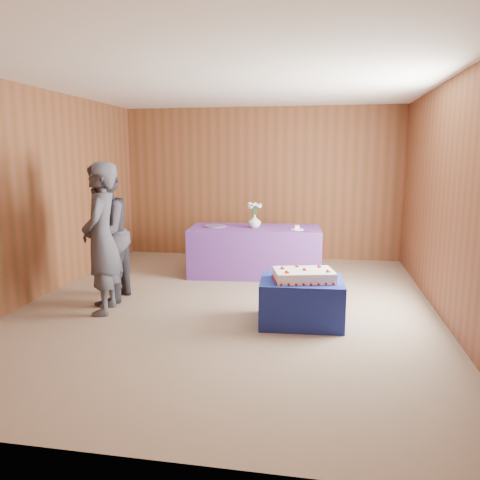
% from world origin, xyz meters
% --- Properties ---
extents(ground, '(6.00, 6.00, 0.00)m').
position_xyz_m(ground, '(0.00, 0.00, 0.00)').
color(ground, '#866D5C').
rests_on(ground, ground).
extents(room_shell, '(5.04, 6.04, 2.72)m').
position_xyz_m(room_shell, '(0.00, 0.00, 1.80)').
color(room_shell, brown).
rests_on(room_shell, ground).
extents(cake_table, '(0.94, 0.76, 0.50)m').
position_xyz_m(cake_table, '(0.92, -0.42, 0.25)').
color(cake_table, navy).
rests_on(cake_table, ground).
extents(serving_table, '(2.07, 1.07, 0.75)m').
position_xyz_m(serving_table, '(0.10, 1.64, 0.38)').
color(serving_table, '#64328A').
rests_on(serving_table, ground).
extents(sheet_cake, '(0.75, 0.59, 0.15)m').
position_xyz_m(sheet_cake, '(0.94, -0.46, 0.56)').
color(sheet_cake, white).
rests_on(sheet_cake, cake_table).
extents(vase, '(0.22, 0.22, 0.20)m').
position_xyz_m(vase, '(0.10, 1.60, 0.85)').
color(vase, silver).
rests_on(vase, serving_table).
extents(flower_spray, '(0.22, 0.22, 0.17)m').
position_xyz_m(flower_spray, '(0.10, 1.60, 1.09)').
color(flower_spray, '#245A26').
rests_on(flower_spray, vase).
extents(platter, '(0.44, 0.44, 0.02)m').
position_xyz_m(platter, '(-0.53, 1.60, 0.76)').
color(platter, '#61478E').
rests_on(platter, serving_table).
extents(plate, '(0.23, 0.23, 0.01)m').
position_xyz_m(plate, '(0.76, 1.51, 0.76)').
color(plate, white).
rests_on(plate, serving_table).
extents(cake_slice, '(0.06, 0.06, 0.08)m').
position_xyz_m(cake_slice, '(0.76, 1.51, 0.79)').
color(cake_slice, white).
rests_on(cake_slice, plate).
extents(knife, '(0.26, 0.09, 0.00)m').
position_xyz_m(knife, '(0.84, 1.38, 0.75)').
color(knife, '#ADADB1').
rests_on(knife, serving_table).
extents(guest_left, '(0.57, 0.73, 1.78)m').
position_xyz_m(guest_left, '(-1.40, -0.46, 0.89)').
color(guest_left, '#3A3B45').
rests_on(guest_left, ground).
extents(guest_right, '(0.72, 0.90, 1.76)m').
position_xyz_m(guest_right, '(-1.57, -0.07, 0.88)').
color(guest_right, '#323039').
rests_on(guest_right, ground).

